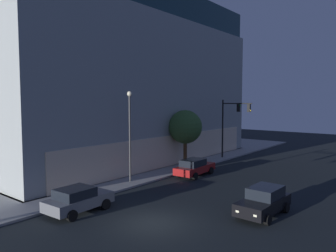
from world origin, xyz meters
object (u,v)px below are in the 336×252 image
Objects in this scene: traffic_light_far_corner at (233,117)px; sidewalk_tree at (185,127)px; car_grey at (78,199)px; car_black at (264,201)px; modern_building at (80,82)px; street_lamp_sidewalk at (130,125)px; car_red at (194,167)px.

traffic_light_far_corner is 1.19× the size of sidewalk_tree.
car_black reaches higher than car_grey.
modern_building is 31.20m from car_black.
street_lamp_sidewalk is at bearing 174.16° from traffic_light_far_corner.
car_black is at bearing -91.69° from street_lamp_sidewalk.
car_red is at bearing 56.84° from car_black.
sidewalk_tree is 5.39m from car_red.
sidewalk_tree is 15.29m from car_black.
car_grey is (-14.76, -19.85, -8.52)m from modern_building.
modern_building is 26.16m from car_grey.
sidewalk_tree is 16.12m from car_grey.
traffic_light_far_corner reaches higher than car_black.
street_lamp_sidewalk is 8.59m from car_grey.
sidewalk_tree is at bearing 47.31° from car_red.
street_lamp_sidewalk is at bearing 88.31° from car_black.
traffic_light_far_corner is at bearing 7.01° from car_red.
modern_building is at bearing 92.43° from sidewalk_tree.
modern_building reaches higher than car_red.
traffic_light_far_corner is at bearing -68.26° from modern_building.
car_black is (-0.35, -11.72, -4.06)m from street_lamp_sidewalk.
modern_building is 4.75× the size of traffic_light_far_corner.
car_black is (-8.03, -28.93, -8.49)m from modern_building.
traffic_light_far_corner is 10.55m from car_red.
sidewalk_tree reaches higher than car_red.
street_lamp_sidewalk reaches higher than traffic_light_far_corner.
sidewalk_tree is 1.31× the size of car_black.
car_black is at bearing -146.74° from traffic_light_far_corner.
sidewalk_tree reaches higher than car_grey.
traffic_light_far_corner reaches higher than car_grey.
car_grey is (-7.08, -2.64, -4.09)m from street_lamp_sidewalk.
street_lamp_sidewalk is 1.77× the size of car_grey.
car_red is at bearing -96.17° from modern_building.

